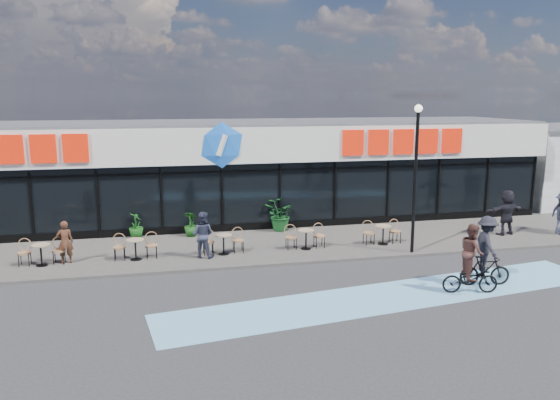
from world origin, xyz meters
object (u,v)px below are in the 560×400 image
at_px(pedestrian_c, 507,212).
at_px(patron_left, 65,242).
at_px(potted_plant_left, 136,225).
at_px(cyclist_b, 486,253).
at_px(patron_right, 202,235).
at_px(potted_plant_mid, 191,224).
at_px(cyclist_a, 471,265).
at_px(lamp_post, 416,167).
at_px(potted_plant_right, 279,215).

bearing_deg(pedestrian_c, patron_left, -6.09).
xyz_separation_m(potted_plant_left, patron_left, (-2.25, -3.02, 0.24)).
distance_m(pedestrian_c, cyclist_b, 6.68).
bearing_deg(patron_left, cyclist_b, 154.52).
distance_m(potted_plant_left, patron_right, 4.15).
bearing_deg(patron_right, potted_plant_mid, -61.90).
distance_m(pedestrian_c, cyclist_a, 7.57).
bearing_deg(cyclist_a, patron_left, 155.94).
distance_m(patron_right, cyclist_b, 9.48).
distance_m(lamp_post, cyclist_b, 4.26).
height_order(lamp_post, cyclist_a, lamp_post).
relative_size(lamp_post, cyclist_b, 2.45).
bearing_deg(potted_plant_left, patron_left, -126.62).
xyz_separation_m(lamp_post, cyclist_a, (-0.11, -4.04, -2.42)).
bearing_deg(lamp_post, potted_plant_mid, 151.95).
bearing_deg(pedestrian_c, cyclist_b, 43.42).
height_order(lamp_post, pedestrian_c, lamp_post).
bearing_deg(cyclist_b, potted_plant_left, 143.37).
height_order(potted_plant_left, cyclist_b, cyclist_b).
bearing_deg(potted_plant_mid, potted_plant_right, 2.04).
bearing_deg(potted_plant_right, patron_right, -137.11).
bearing_deg(potted_plant_left, cyclist_a, -40.47).
bearing_deg(pedestrian_c, potted_plant_mid, -18.16).
distance_m(patron_left, cyclist_a, 13.30).
distance_m(potted_plant_left, cyclist_a, 13.02).
xyz_separation_m(cyclist_a, cyclist_b, (0.80, 0.49, 0.17)).
height_order(potted_plant_left, potted_plant_right, potted_plant_right).
relative_size(patron_left, patron_right, 0.90).
distance_m(patron_right, cyclist_a, 9.05).
bearing_deg(potted_plant_mid, patron_left, -148.03).
relative_size(potted_plant_left, patron_left, 0.68).
bearing_deg(potted_plant_mid, cyclist_a, -46.80).
bearing_deg(pedestrian_c, patron_right, -4.32).
height_order(potted_plant_mid, pedestrian_c, pedestrian_c).
bearing_deg(potted_plant_left, pedestrian_c, -10.71).
height_order(lamp_post, patron_right, lamp_post).
distance_m(cyclist_a, cyclist_b, 0.95).
bearing_deg(lamp_post, potted_plant_right, 133.64).
bearing_deg(cyclist_a, cyclist_b, 31.15).
height_order(pedestrian_c, cyclist_a, cyclist_a).
relative_size(lamp_post, potted_plant_mid, 5.25).
height_order(potted_plant_right, cyclist_b, cyclist_b).
relative_size(pedestrian_c, cyclist_b, 0.86).
distance_m(patron_left, patron_right, 4.68).
xyz_separation_m(potted_plant_left, patron_right, (2.42, -3.36, 0.32)).
height_order(lamp_post, patron_left, lamp_post).
bearing_deg(potted_plant_mid, potted_plant_left, 173.62).
bearing_deg(lamp_post, patron_left, 173.56).
distance_m(potted_plant_mid, pedestrian_c, 13.05).
distance_m(potted_plant_mid, cyclist_b, 11.49).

